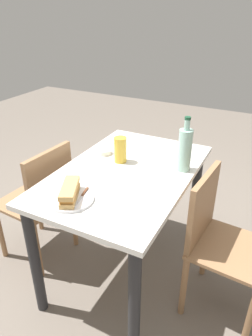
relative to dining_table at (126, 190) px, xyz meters
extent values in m
plane|color=#6B6056|center=(0.00, 0.00, -0.63)|extent=(8.00, 8.00, 0.00)
cube|color=silver|center=(0.00, 0.00, 0.11)|extent=(1.13, 0.72, 0.03)
cylinder|color=#262628|center=(-0.51, -0.30, -0.27)|extent=(0.06, 0.06, 0.73)
cylinder|color=#262628|center=(0.51, -0.30, -0.27)|extent=(0.06, 0.06, 0.73)
cylinder|color=#262628|center=(-0.51, 0.30, -0.27)|extent=(0.06, 0.06, 0.73)
cylinder|color=#262628|center=(0.51, 0.30, -0.27)|extent=(0.06, 0.06, 0.73)
cube|color=#936B47|center=(0.00, 0.64, -0.20)|extent=(0.43, 0.43, 0.02)
cube|color=#936B47|center=(-0.02, 0.46, 0.01)|extent=(0.38, 0.06, 0.40)
cylinder|color=#936B47|center=(0.20, 0.80, -0.42)|extent=(0.04, 0.04, 0.42)
cylinder|color=#936B47|center=(0.16, 0.45, -0.42)|extent=(0.04, 0.04, 0.42)
cylinder|color=#936B47|center=(-0.20, 0.48, -0.42)|extent=(0.04, 0.04, 0.42)
cube|color=#936B47|center=(0.12, -0.64, -0.20)|extent=(0.43, 0.43, 0.02)
cube|color=#936B47|center=(0.13, -0.46, 0.01)|extent=(0.38, 0.06, 0.40)
cylinder|color=#936B47|center=(-0.07, -0.81, -0.42)|extent=(0.04, 0.04, 0.42)
cylinder|color=#936B47|center=(0.29, -0.83, -0.42)|extent=(0.04, 0.04, 0.42)
cylinder|color=#936B47|center=(-0.05, -0.45, -0.42)|extent=(0.04, 0.04, 0.42)
cylinder|color=#936B47|center=(0.31, -0.48, -0.42)|extent=(0.04, 0.04, 0.42)
cylinder|color=white|center=(0.39, -0.11, 0.14)|extent=(0.23, 0.23, 0.01)
cube|color=tan|center=(0.39, -0.11, 0.16)|extent=(0.22, 0.15, 0.02)
cube|color=#CC8438|center=(0.39, -0.11, 0.18)|extent=(0.20, 0.14, 0.02)
cube|color=tan|center=(0.39, -0.11, 0.20)|extent=(0.22, 0.15, 0.02)
cube|color=silver|center=(0.41, -0.05, 0.15)|extent=(0.10, 0.03, 0.00)
cube|color=#59331E|center=(0.32, -0.07, 0.15)|extent=(0.08, 0.03, 0.01)
cylinder|color=#99C6B7|center=(-0.17, 0.29, 0.25)|extent=(0.08, 0.08, 0.24)
cylinder|color=#99C6B7|center=(-0.17, 0.29, 0.40)|extent=(0.03, 0.03, 0.06)
cylinder|color=#19472D|center=(-0.17, 0.29, 0.44)|extent=(0.03, 0.03, 0.02)
cylinder|color=gold|center=(-0.10, -0.09, 0.21)|extent=(0.08, 0.08, 0.16)
cylinder|color=silver|center=(-0.15, -0.23, 0.14)|extent=(0.09, 0.09, 0.03)
camera|label=1|loc=(1.40, 0.72, 0.98)|focal=33.23mm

